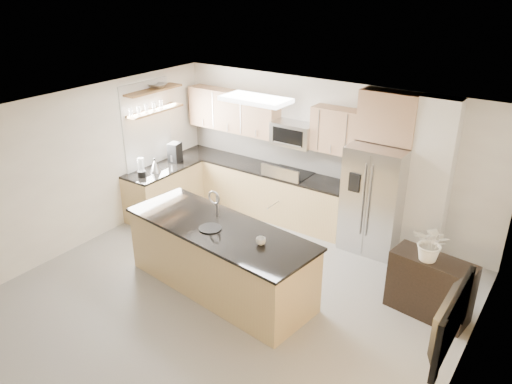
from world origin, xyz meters
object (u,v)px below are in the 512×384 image
Objects in this scene: credenza at (430,286)px; bowl at (157,85)px; coffee_maker at (175,153)px; flower_vase at (433,234)px; cup at (261,241)px; blender at (141,168)px; range at (288,196)px; microwave at (293,134)px; platter at (210,228)px; kettle at (155,166)px; refrigerator at (375,198)px; television at (441,317)px; island at (220,258)px.

bowl is (-5.23, 0.44, 1.96)m from credenza.
flower_vase reaches higher than coffee_maker.
blender reaches higher than cup.
credenza is at bearing 31.94° from cup.
microwave reaches higher than range.
coffee_maker is at bearing 142.31° from platter.
credenza is 4.05× the size of kettle.
kettle is at bearing 159.09° from cup.
credenza is 3.04m from platter.
microwave is 3.51m from credenza.
refrigerator is 6.78× the size of kettle.
flower_vase is at bearing 18.10° from television.
bowl is (-2.25, -0.85, 1.91)m from range.
cup is (0.75, -0.07, 0.55)m from island.
platter is (-2.72, -1.23, 0.59)m from credenza.
blender is 0.45× the size of flower_vase.
coffee_maker is (-5.08, 0.59, 0.67)m from credenza.
range is 3.10× the size of coffee_maker.
range is 2.90× the size of bowl.
range is 2.42m from island.
island reaches higher than blender.
television is at bearing -41.64° from range.
bowl reaches higher than television.
bowl is (-3.33, 1.63, 1.33)m from cup.
cup is 2.54m from television.
platter is at bearing -28.18° from kettle.
blender is 0.93× the size of coffee_maker.
range is 1.71m from refrigerator.
microwave is 2.23× the size of blender.
kettle reaches higher than credenza.
range is 2.29m from coffee_maker.
cup is at bearing -26.06° from bowl.
coffee_maker is at bearing 96.70° from kettle.
coffee_maker is (-3.17, 1.78, 0.04)m from cup.
island is 2.83× the size of credenza.
range is at bearing 95.97° from platter.
island is at bearing 174.39° from cup.
range is 2.59m from platter.
microwave is at bearing 39.25° from blender.
island is 0.52m from platter.
microwave reaches higher than island.
refrigerator is 1.87m from credenza.
credenza is (2.66, 1.12, -0.08)m from island.
microwave is at bearing 95.69° from platter.
range is at bearing 104.66° from island.
television is (5.58, -1.55, 0.28)m from blender.
microwave is at bearing 47.25° from television.
range is 1.50× the size of microwave.
range is 4.34× the size of kettle.
television is at bearing -10.56° from platter.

